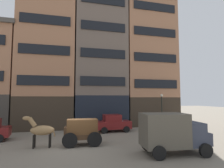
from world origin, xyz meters
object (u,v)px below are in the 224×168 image
at_px(delivery_truck_near, 172,132).
at_px(sedan_light, 113,123).
at_px(draft_horse, 41,130).
at_px(streetlamp_curbside, 162,106).
at_px(cargo_wagon, 82,130).

relative_size(delivery_truck_near, sedan_light, 1.20).
bearing_deg(draft_horse, sedan_light, 36.11).
height_order(delivery_truck_near, streetlamp_curbside, streetlamp_curbside).
bearing_deg(cargo_wagon, delivery_truck_near, -33.52).
height_order(cargo_wagon, draft_horse, draft_horse).
height_order(draft_horse, delivery_truck_near, delivery_truck_near).
height_order(sedan_light, streetlamp_curbside, streetlamp_curbside).
xyz_separation_m(draft_horse, delivery_truck_near, (8.49, -3.67, 0.15)).
bearing_deg(streetlamp_curbside, delivery_truck_near, -115.92).
relative_size(draft_horse, delivery_truck_near, 0.52).
bearing_deg(draft_horse, streetlamp_curbside, 24.93).
xyz_separation_m(sedan_light, streetlamp_curbside, (6.58, 1.29, 1.76)).
bearing_deg(delivery_truck_near, cargo_wagon, 146.48).
height_order(draft_horse, streetlamp_curbside, streetlamp_curbside).
bearing_deg(streetlamp_curbside, draft_horse, -155.07).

